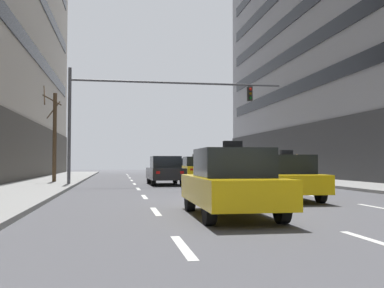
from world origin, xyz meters
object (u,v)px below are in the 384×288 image
(car_driving_0, at_px, (165,171))
(traffic_signal_0, at_px, (142,104))
(taxi_driving_1, at_px, (285,178))
(street_tree_0, at_px, (54,135))
(car_driving_2, at_px, (182,167))
(taxi_driving_4, at_px, (231,183))
(taxi_driving_3, at_px, (195,168))
(pedestrian_0, at_px, (297,165))

(car_driving_0, xyz_separation_m, traffic_signal_0, (-1.39, -0.51, 3.81))
(car_driving_0, xyz_separation_m, taxi_driving_1, (3.05, -10.88, -0.04))
(street_tree_0, bearing_deg, car_driving_0, -18.98)
(car_driving_2, distance_m, taxi_driving_4, 30.32)
(taxi_driving_1, height_order, taxi_driving_3, taxi_driving_3)
(taxi_driving_1, height_order, pedestrian_0, pedestrian_0)
(taxi_driving_4, bearing_deg, pedestrian_0, 62.54)
(traffic_signal_0, bearing_deg, taxi_driving_1, -66.78)
(taxi_driving_4, distance_m, traffic_signal_0, 15.20)
(taxi_driving_4, distance_m, street_tree_0, 18.71)
(taxi_driving_1, distance_m, taxi_driving_3, 18.10)
(taxi_driving_1, distance_m, traffic_signal_0, 11.92)
(traffic_signal_0, bearing_deg, taxi_driving_3, 60.10)
(taxi_driving_1, distance_m, pedestrian_0, 14.22)
(car_driving_0, height_order, taxi_driving_1, taxi_driving_1)
(taxi_driving_1, bearing_deg, street_tree_0, 126.12)
(taxi_driving_4, height_order, street_tree_0, street_tree_0)
(car_driving_2, xyz_separation_m, street_tree_0, (-9.68, -12.75, 2.17))
(taxi_driving_1, relative_size, taxi_driving_3, 0.93)
(taxi_driving_3, bearing_deg, taxi_driving_4, -97.80)
(car_driving_0, bearing_deg, car_driving_2, 78.10)
(taxi_driving_1, bearing_deg, traffic_signal_0, 113.22)
(taxi_driving_3, distance_m, street_tree_0, 11.00)
(car_driving_0, xyz_separation_m, pedestrian_0, (8.94, 2.06, 0.30))
(car_driving_2, height_order, taxi_driving_4, taxi_driving_4)
(car_driving_0, xyz_separation_m, car_driving_2, (3.16, 14.99, -0.00))
(taxi_driving_4, relative_size, pedestrian_0, 2.62)
(pedestrian_0, bearing_deg, taxi_driving_1, -114.47)
(taxi_driving_1, bearing_deg, pedestrian_0, 65.53)
(car_driving_2, bearing_deg, taxi_driving_4, -96.00)
(traffic_signal_0, bearing_deg, taxi_driving_4, -84.61)
(taxi_driving_1, relative_size, street_tree_0, 0.72)
(taxi_driving_3, xyz_separation_m, street_tree_0, (-9.58, -4.98, 2.13))
(taxi_driving_1, xyz_separation_m, taxi_driving_4, (-3.06, -4.29, 0.04))
(taxi_driving_3, height_order, street_tree_0, street_tree_0)
(taxi_driving_1, height_order, traffic_signal_0, traffic_signal_0)
(car_driving_2, relative_size, taxi_driving_4, 1.01)
(traffic_signal_0, xyz_separation_m, pedestrian_0, (10.33, 2.58, -3.51))
(car_driving_0, height_order, street_tree_0, street_tree_0)
(car_driving_2, bearing_deg, pedestrian_0, -65.91)
(taxi_driving_4, bearing_deg, traffic_signal_0, 95.39)
(traffic_signal_0, bearing_deg, car_driving_0, 20.25)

